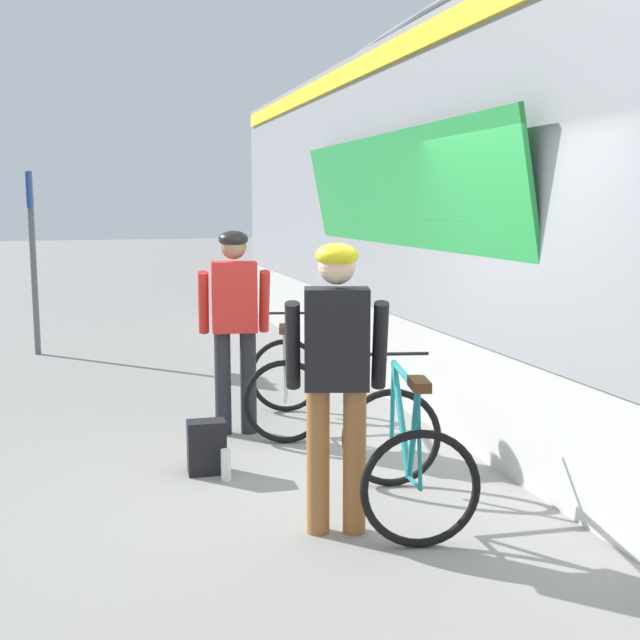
{
  "coord_description": "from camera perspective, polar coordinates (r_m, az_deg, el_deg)",
  "views": [
    {
      "loc": [
        -1.46,
        -4.97,
        1.99
      ],
      "look_at": [
        0.31,
        1.17,
        1.05
      ],
      "focal_mm": 44.67,
      "sensor_mm": 36.0,
      "label": 1
    }
  ],
  "objects": [
    {
      "name": "cyclist_far_in_red",
      "position": [
        6.84,
        -6.14,
        0.45
      ],
      "size": [
        0.64,
        0.36,
        1.76
      ],
      "color": "#232328",
      "rests_on": "ground"
    },
    {
      "name": "water_bottle_by_the_backpack",
      "position": [
        5.89,
        -6.75,
        -10.27
      ],
      "size": [
        0.07,
        0.07,
        0.23
      ],
      "primitive_type": "cylinder",
      "color": "silver",
      "rests_on": "ground"
    },
    {
      "name": "train_car",
      "position": [
        7.1,
        21.93,
        7.57
      ],
      "size": [
        3.2,
        17.52,
        3.88
      ],
      "color": "gray",
      "rests_on": "ground"
    },
    {
      "name": "backpack_on_platform",
      "position": [
        6.03,
        -8.12,
        -9.0
      ],
      "size": [
        0.29,
        0.19,
        0.4
      ],
      "primitive_type": "cube",
      "rotation": [
        0.0,
        0.0,
        -0.04
      ],
      "color": "black",
      "rests_on": "ground"
    },
    {
      "name": "bicycle_near_teal",
      "position": [
        5.18,
        6.1,
        -9.53
      ],
      "size": [
        0.91,
        1.19,
        0.99
      ],
      "color": "black",
      "rests_on": "ground"
    },
    {
      "name": "cyclist_near_in_dark",
      "position": [
        4.72,
        1.19,
        -3.08
      ],
      "size": [
        0.66,
        0.41,
        1.76
      ],
      "color": "#935B2D",
      "rests_on": "ground"
    },
    {
      "name": "ground_plane",
      "position": [
        5.56,
        0.28,
        -12.63
      ],
      "size": [
        80.0,
        80.0,
        0.0
      ],
      "primitive_type": "plane",
      "color": "gray"
    },
    {
      "name": "water_bottle_near_the_bikes",
      "position": [
        6.32,
        2.31,
        -9.06
      ],
      "size": [
        0.07,
        0.07,
        0.19
      ],
      "primitive_type": "cylinder",
      "color": "#338CCC",
      "rests_on": "ground"
    },
    {
      "name": "bicycle_far_silver",
      "position": [
        7.13,
        -2.46,
        -4.51
      ],
      "size": [
        0.95,
        1.21,
        0.99
      ],
      "color": "black",
      "rests_on": "ground"
    },
    {
      "name": "platform_sign_post",
      "position": [
        11.06,
        -19.95,
        5.97
      ],
      "size": [
        0.08,
        0.7,
        2.4
      ],
      "color": "#595B60",
      "rests_on": "ground"
    }
  ]
}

